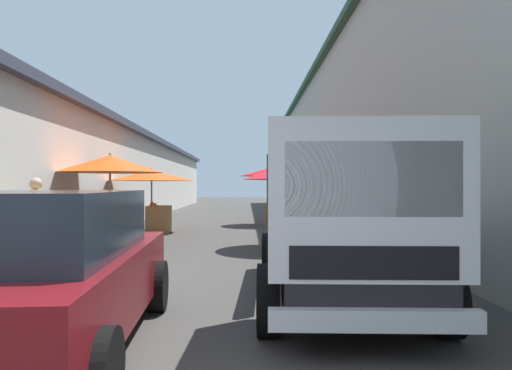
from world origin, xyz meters
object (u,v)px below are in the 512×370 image
fruit_stall_near_right (296,180)px  hatchback_car (39,271)px  fruit_stall_far_right (297,178)px  fruit_stall_mid_lane (153,182)px  vendor_by_crates (346,206)px  delivery_truck (346,226)px  fruit_stall_far_left (110,172)px  vendor_in_shade (36,215)px  fruit_stall_near_left (272,180)px

fruit_stall_near_right → hatchback_car: 7.59m
fruit_stall_far_right → hatchback_car: fruit_stall_far_right is taller
fruit_stall_near_right → fruit_stall_far_right: bearing=-6.2°
fruit_stall_mid_lane → fruit_stall_far_right: bearing=-44.2°
vendor_by_crates → delivery_truck: bearing=168.1°
hatchback_car → fruit_stall_far_left: bearing=11.4°
fruit_stall_near_right → vendor_by_crates: fruit_stall_near_right is taller
fruit_stall_near_right → vendor_by_crates: bearing=-54.7°
vendor_by_crates → vendor_in_shade: 7.27m
fruit_stall_near_left → delivery_truck: (-12.52, -0.17, -0.65)m
fruit_stall_far_right → delivery_truck: size_ratio=0.49×
fruit_stall_far_right → vendor_in_shade: bearing=153.0°
fruit_stall_near_right → fruit_stall_far_right: (9.48, -1.03, 0.18)m
delivery_truck → fruit_stall_far_left: bearing=35.0°
fruit_stall_near_left → hatchback_car: bearing=168.3°
fruit_stall_far_right → delivery_truck: 15.37m
fruit_stall_near_left → hatchback_car: (-13.60, 2.81, -0.95)m
fruit_stall_mid_lane → vendor_by_crates: fruit_stall_mid_lane is taller
fruit_stall_near_left → fruit_stall_near_right: bearing=-178.3°
fruit_stall_mid_lane → fruit_stall_near_right: bearing=-134.6°
fruit_stall_far_right → hatchback_car: size_ratio=0.61×
fruit_stall_near_right → vendor_in_shade: size_ratio=1.53×
delivery_truck → vendor_by_crates: size_ratio=3.00×
fruit_stall_near_left → vendor_in_shade: (-9.09, 4.83, -0.74)m
fruit_stall_near_left → delivery_truck: size_ratio=0.48×
fruit_stall_far_right → vendor_by_crates: fruit_stall_far_right is taller
fruit_stall_mid_lane → vendor_by_crates: (-3.13, -5.58, -0.64)m
fruit_stall_far_right → hatchback_car: 16.92m
hatchback_car → fruit_stall_near_right: bearing=-23.6°
fruit_stall_near_right → fruit_stall_near_left: bearing=1.7°
fruit_stall_far_left → hatchback_car: bearing=-168.6°
vendor_by_crates → vendor_in_shade: bearing=117.8°
vendor_in_shade → vendor_by_crates: bearing=-62.2°
fruit_stall_near_right → hatchback_car: (-6.91, 3.01, -0.89)m
fruit_stall_far_right → fruit_stall_near_right: bearing=173.8°
fruit_stall_mid_lane → vendor_by_crates: 6.43m
vendor_in_shade → fruit_stall_near_left: bearing=-28.0°
fruit_stall_mid_lane → fruit_stall_near_right: (-4.12, -4.18, 0.02)m
hatchback_car → vendor_in_shade: 4.94m
fruit_stall_mid_lane → vendor_by_crates: bearing=-119.3°
fruit_stall_far_left → vendor_by_crates: (0.42, -5.92, -0.87)m
fruit_stall_near_right → delivery_truck: bearing=179.7°
fruit_stall_far_right → hatchback_car: (-16.39, 4.04, -1.07)m
vendor_by_crates → vendor_in_shade: vendor_by_crates is taller
fruit_stall_mid_lane → fruit_stall_near_right: size_ratio=1.10×
vendor_by_crates → vendor_in_shade: size_ratio=1.01×
fruit_stall_mid_lane → hatchback_car: 11.13m
fruit_stall_near_left → fruit_stall_far_right: bearing=-23.8°
fruit_stall_far_left → fruit_stall_mid_lane: bearing=-5.5°
vendor_by_crates → fruit_stall_far_left: bearing=94.0°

